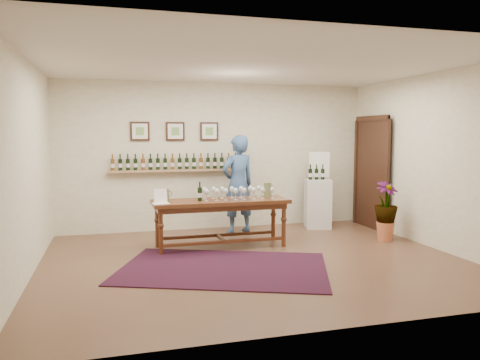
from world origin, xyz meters
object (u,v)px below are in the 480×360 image
object	(u,v)px
potted_plant	(386,211)
person	(238,184)
tasting_table	(221,207)
display_pedestal	(318,204)

from	to	relation	value
potted_plant	person	distance (m)	2.66
potted_plant	tasting_table	bearing A→B (deg)	173.64
display_pedestal	person	world-z (taller)	person
tasting_table	person	bearing A→B (deg)	60.35
tasting_table	person	world-z (taller)	person
tasting_table	person	size ratio (longest dim) A/B	1.21
person	display_pedestal	bearing A→B (deg)	164.27
display_pedestal	potted_plant	xyz separation A→B (m)	(0.64, -1.35, 0.04)
display_pedestal	person	size ratio (longest dim) A/B	0.52
display_pedestal	potted_plant	distance (m)	1.50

